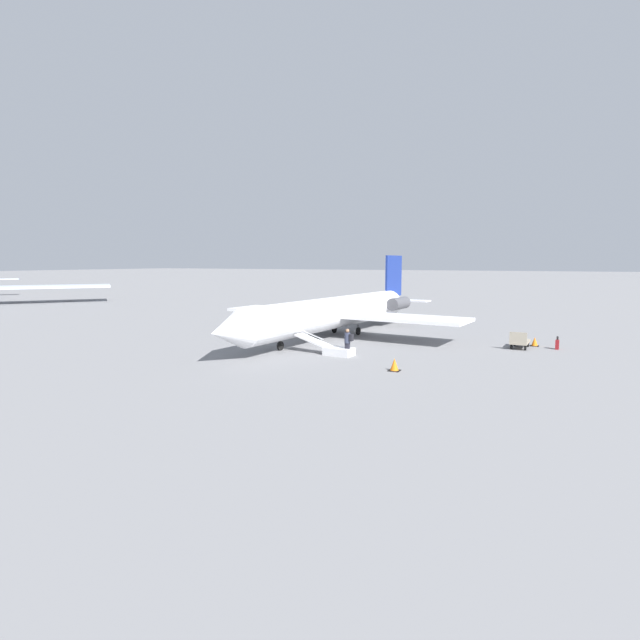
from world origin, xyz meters
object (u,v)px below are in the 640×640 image
(airplane_main, at_px, (339,312))
(suitcase, at_px, (557,344))
(passenger, at_px, (348,341))
(boarding_stairs, at_px, (333,349))
(luggage_cart, at_px, (520,342))

(airplane_main, height_order, suitcase, airplane_main)
(airplane_main, height_order, passenger, airplane_main)
(boarding_stairs, bearing_deg, passenger, 177.85)
(passenger, relative_size, suitcase, 1.98)
(airplane_main, bearing_deg, passenger, 33.60)
(luggage_cart, bearing_deg, suitcase, 108.95)
(airplane_main, xyz_separation_m, passenger, (7.75, 4.07, -0.93))
(airplane_main, bearing_deg, suitcase, 98.79)
(boarding_stairs, bearing_deg, suitcase, -140.74)
(passenger, height_order, suitcase, passenger)
(boarding_stairs, xyz_separation_m, passenger, (0.15, 1.06, 0.64))
(passenger, xyz_separation_m, luggage_cart, (-7.87, 9.37, -0.54))
(passenger, distance_m, suitcase, 14.49)
(airplane_main, bearing_deg, luggage_cart, 96.41)
(boarding_stairs, height_order, passenger, passenger)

